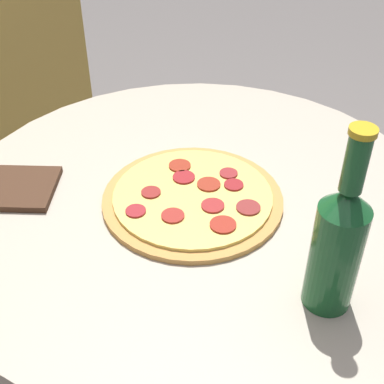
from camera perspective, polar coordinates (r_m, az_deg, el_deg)
table at (r=1.06m, az=0.51°, el=-7.61°), size 0.88×0.88×0.76m
pizza at (r=0.93m, az=0.03°, el=-0.59°), size 0.32×0.32×0.02m
beer_bottle at (r=0.72m, az=15.28°, el=-5.31°), size 0.07×0.07×0.28m
pizza_paddle at (r=1.01m, az=-19.46°, el=0.45°), size 0.16×0.26×0.02m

